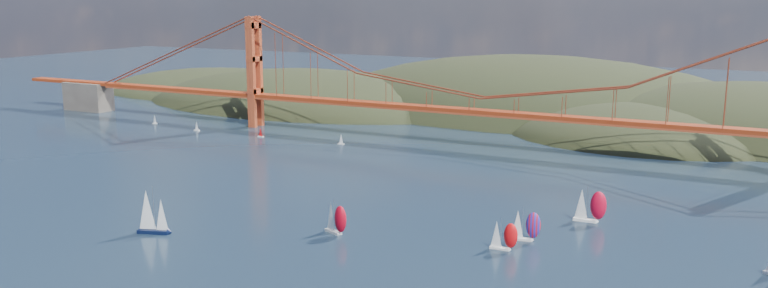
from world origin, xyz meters
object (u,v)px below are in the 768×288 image
Objects in this scene: racer_1 at (503,235)px; racer_3 at (589,205)px; racer_0 at (335,218)px; racer_rwb at (525,225)px; sloop_navy at (151,212)px.

racer_3 is (14.91, 34.99, 1.09)m from racer_1.
racer_3 reaches higher than racer_0.
racer_0 is 52.12m from racer_rwb.
sloop_navy is 125.67m from racer_3.
sloop_navy is at bearing -163.80° from racer_1.
sloop_navy is at bearing -165.52° from racer_rwb.
sloop_navy reaches higher than racer_0.
racer_3 is 1.16× the size of racer_rwb.
racer_3 is 27.85m from racer_rwb.
racer_3 is (106.94, 65.99, -1.00)m from sloop_navy.
racer_1 is (45.94, 8.21, -0.59)m from racer_0.
racer_3 is at bearing 55.78° from racer_rwb.
sloop_navy is 1.28× the size of racer_3.
racer_3 is at bearing 64.51° from racer_1.
racer_rwb is at bearing 4.25° from sloop_navy.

